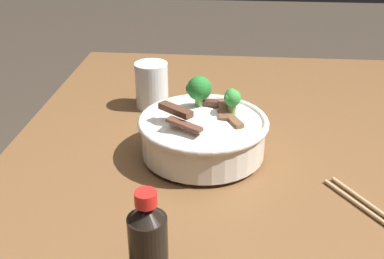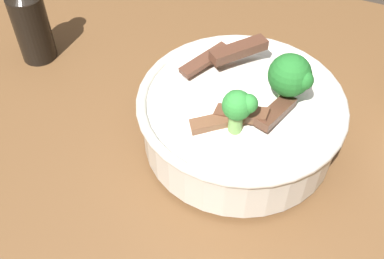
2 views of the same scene
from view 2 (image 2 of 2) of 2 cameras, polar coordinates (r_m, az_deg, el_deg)
The scene contains 3 objects.
dining_table at distance 0.66m, azimuth -7.75°, elevation -9.01°, with size 1.43×0.93×0.75m.
rice_bowl at distance 0.55m, azimuth 5.94°, elevation 1.91°, with size 0.24×0.24×0.14m.
soy_sauce_bottle at distance 0.71m, azimuth -18.99°, elevation 12.28°, with size 0.05×0.05×0.14m.
Camera 2 is at (0.22, -0.29, 1.20)m, focal length 44.08 mm.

